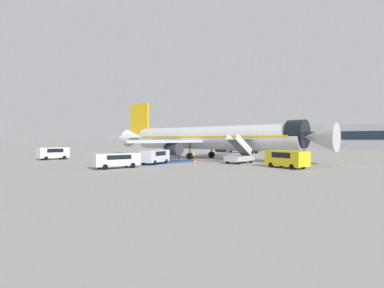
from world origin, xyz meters
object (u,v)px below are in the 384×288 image
Objects in this scene: airliner at (206,138)px; service_van_0 at (53,152)px; boarding_stairs_forward at (240,156)px; fuel_tanker at (241,146)px; traffic_cone_1 at (195,161)px; ground_crew_1 at (194,155)px; service_van_3 at (116,159)px; service_van_2 at (287,158)px; traffic_cone_0 at (137,158)px; terminal_building at (303,137)px; service_van_1 at (155,156)px; ground_crew_0 at (179,155)px.

service_van_0 is (-18.28, -18.11, -2.45)m from airliner.
fuel_tanker is (-16.73, 28.65, 0.63)m from boarding_stairs_forward.
traffic_cone_1 is (-4.18, -5.00, -0.69)m from boarding_stairs_forward.
fuel_tanker is 30.92m from ground_crew_1.
fuel_tanker is 45.46m from service_van_3.
service_van_2 reaches higher than traffic_cone_0.
airliner is at bearing 85.65° from service_van_2.
terminal_building is at bearing 93.56° from traffic_cone_0.
service_van_1 is 98.30m from terminal_building.
service_van_0 reaches higher than ground_crew_1.
traffic_cone_0 is at bearing -36.63° from airliner.
service_van_3 is at bearing -81.71° from terminal_building.
fuel_tanker reaches higher than service_van_0.
ground_crew_1 is at bearing -74.80° from service_van_3.
service_van_1 is 3.08× the size of ground_crew_1.
traffic_cone_0 is at bearing -136.67° from service_van_0.
service_van_3 is (-15.25, -13.19, -0.16)m from service_van_2.
fuel_tanker reaches higher than service_van_1.
ground_crew_0 reaches higher than traffic_cone_1.
ground_crew_0 is at bearing -89.08° from service_van_1.
boarding_stairs_forward reaches higher than traffic_cone_1.
fuel_tanker is 31.00m from ground_crew_0.
fuel_tanker reaches higher than service_van_3.
terminal_building reaches higher than traffic_cone_0.
terminal_building is (5.35, 102.14, 3.14)m from service_van_0.
service_van_2 is at bearing -157.39° from service_van_0.
traffic_cone_0 is 93.79m from terminal_building.
ground_crew_0 is (6.51, -30.30, -0.75)m from fuel_tanker.
fuel_tanker is 39.86m from service_van_2.
fuel_tanker is at bearing -99.11° from service_van_0.
service_van_0 is 7.35× the size of traffic_cone_1.
terminal_building reaches higher than service_van_2.
boarding_stairs_forward is at bearing 64.70° from airliner.
airliner is at bearing 53.14° from traffic_cone_0.
service_van_2 is 0.04× the size of terminal_building.
traffic_cone_0 is at bearing -86.44° from terminal_building.
service_van_0 is 14.14m from traffic_cone_0.
service_van_1 is 0.94× the size of service_van_2.
airliner is 27.10× the size of ground_crew_0.
terminal_building is at bearing 36.39° from service_van_2.
fuel_tanker is 38.22m from service_van_1.
service_van_2 is 8.20× the size of traffic_cone_1.
traffic_cone_0 is (-8.37, 3.70, -0.87)m from service_van_1.
fuel_tanker is (-7.17, 24.08, -2.01)m from airliner.
service_van_3 is at bearing 179.38° from service_van_0.
service_van_0 is 37.46m from service_van_2.
terminal_building reaches higher than ground_crew_1.
service_van_0 is 0.90× the size of service_van_2.
airliner is 25.85m from service_van_0.
service_van_2 is at bearing -125.80° from service_van_3.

